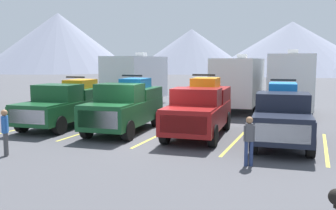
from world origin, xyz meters
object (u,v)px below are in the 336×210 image
at_px(pickup_truck_d, 282,114).
at_px(camper_trailer_b, 239,81).
at_px(camper_trailer_a, 136,78).
at_px(person_c, 249,138).
at_px(pickup_truck_b, 126,105).
at_px(camper_trailer_c, 292,80).
at_px(pickup_truck_c, 200,108).
at_px(person_a, 5,129).
at_px(pickup_truck_a, 67,103).

bearing_deg(pickup_truck_d, camper_trailer_b, 110.66).
relative_size(camper_trailer_a, person_c, 4.81).
xyz_separation_m(pickup_truck_d, camper_trailer_b, (-3.41, 9.03, 0.78)).
bearing_deg(pickup_truck_d, pickup_truck_b, -178.52).
relative_size(pickup_truck_b, camper_trailer_c, 0.73).
relative_size(pickup_truck_c, pickup_truck_d, 0.93).
distance_m(camper_trailer_c, person_a, 16.19).
bearing_deg(camper_trailer_c, pickup_truck_a, -141.86).
distance_m(pickup_truck_a, person_a, 6.05).
relative_size(pickup_truck_b, camper_trailer_a, 0.72).
bearing_deg(camper_trailer_b, person_c, -77.99).
xyz_separation_m(pickup_truck_a, camper_trailer_b, (6.89, 8.92, 0.80)).
bearing_deg(camper_trailer_b, pickup_truck_c, -90.13).
distance_m(pickup_truck_c, camper_trailer_b, 8.90).
bearing_deg(camper_trailer_a, pickup_truck_d, -38.41).
bearing_deg(pickup_truck_b, pickup_truck_c, 5.71).
bearing_deg(pickup_truck_c, pickup_truck_b, -174.29).
xyz_separation_m(pickup_truck_a, person_a, (1.76, -5.78, -0.20)).
relative_size(pickup_truck_a, camper_trailer_a, 0.81).
xyz_separation_m(pickup_truck_c, pickup_truck_d, (3.43, -0.17, -0.04)).
distance_m(camper_trailer_b, camper_trailer_c, 3.42).
height_order(pickup_truck_c, camper_trailer_c, camper_trailer_c).
relative_size(person_a, person_c, 1.04).
relative_size(pickup_truck_a, pickup_truck_b, 1.12).
relative_size(pickup_truck_a, camper_trailer_b, 0.72).
bearing_deg(pickup_truck_d, camper_trailer_a, 141.59).
bearing_deg(camper_trailer_a, camper_trailer_c, -1.09).
bearing_deg(pickup_truck_b, camper_trailer_c, 50.91).
xyz_separation_m(pickup_truck_a, person_c, (9.64, -4.00, -0.23)).
distance_m(pickup_truck_b, camper_trailer_b, 9.86).
bearing_deg(pickup_truck_b, pickup_truck_d, 1.48).
relative_size(pickup_truck_c, camper_trailer_b, 0.66).
height_order(camper_trailer_a, person_c, camper_trailer_a).
height_order(pickup_truck_a, person_c, pickup_truck_a).
xyz_separation_m(pickup_truck_b, pickup_truck_d, (6.85, 0.18, -0.04)).
distance_m(pickup_truck_c, camper_trailer_a, 10.81).
relative_size(camper_trailer_a, camper_trailer_c, 1.01).
bearing_deg(camper_trailer_a, pickup_truck_c, -49.10).
bearing_deg(camper_trailer_c, person_c, -92.60).
height_order(camper_trailer_a, person_a, camper_trailer_a).
bearing_deg(person_a, pickup_truck_d, 33.59).
bearing_deg(person_c, pickup_truck_a, 157.46).
distance_m(pickup_truck_d, camper_trailer_c, 8.16).
distance_m(pickup_truck_a, person_c, 10.44).
bearing_deg(camper_trailer_a, camper_trailer_b, 5.83).
bearing_deg(pickup_truck_d, person_c, -99.61).
xyz_separation_m(pickup_truck_b, person_a, (-1.69, -5.49, -0.27)).
bearing_deg(camper_trailer_a, pickup_truck_a, -88.73).
distance_m(camper_trailer_a, camper_trailer_b, 7.11).
distance_m(pickup_truck_d, person_c, 3.95).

